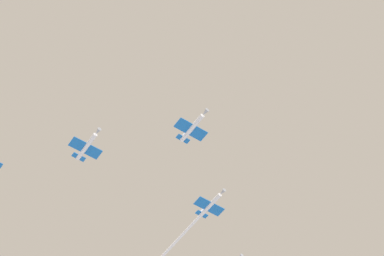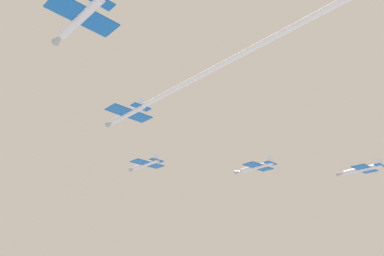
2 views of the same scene
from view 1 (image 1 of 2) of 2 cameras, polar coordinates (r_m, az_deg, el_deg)
The scene contains 3 objects.
jet_lead at distance 173.00m, azimuth 0.05°, elevation 0.06°, with size 10.86×9.15×2.47m.
jet_port_inner at distance 202.04m, azimuth -1.61°, elevation -9.75°, with size 52.78×38.58×2.47m.
jet_starboard_inner at distance 177.47m, azimuth -8.78°, elevation -1.49°, with size 10.86×9.15×2.47m.
Camera 1 is at (-48.93, 109.55, 1.83)m, focal length 63.79 mm.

